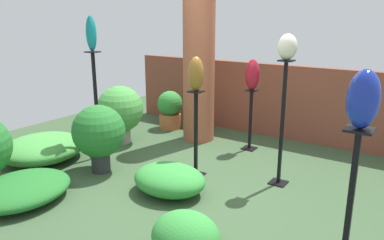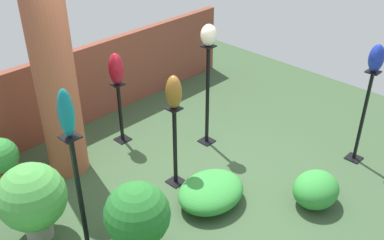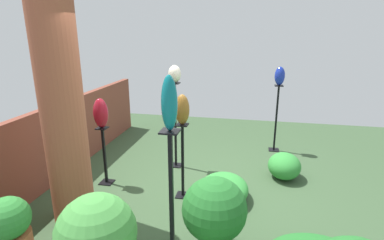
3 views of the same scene
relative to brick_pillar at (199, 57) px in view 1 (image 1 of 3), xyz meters
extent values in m
plane|color=#385133|center=(0.97, -1.48, -1.36)|extent=(8.00, 8.00, 0.00)
cube|color=brown|center=(0.97, 0.86, -0.75)|extent=(5.60, 0.12, 1.21)
cylinder|color=#9E5138|center=(0.00, 0.00, 0.00)|extent=(0.50, 0.50, 2.72)
cube|color=black|center=(1.75, -0.90, -1.35)|extent=(0.20, 0.20, 0.01)
cube|color=black|center=(1.75, -0.90, -0.61)|extent=(0.04, 0.04, 1.50)
cube|color=black|center=(1.75, -0.90, 0.13)|extent=(0.16, 0.16, 0.02)
cube|color=black|center=(-0.73, -1.51, -1.35)|extent=(0.20, 0.20, 0.01)
cube|color=black|center=(-0.73, -1.51, -0.60)|extent=(0.04, 0.04, 1.52)
cube|color=black|center=(-0.73, -1.51, 0.15)|extent=(0.16, 0.16, 0.02)
cube|color=black|center=(0.77, -1.26, -1.35)|extent=(0.20, 0.20, 0.01)
cube|color=black|center=(0.77, -1.26, -0.81)|extent=(0.04, 0.04, 1.10)
cube|color=black|center=(0.77, -1.26, -0.27)|extent=(0.16, 0.16, 0.02)
cube|color=black|center=(2.86, -2.66, -0.69)|extent=(0.04, 0.04, 1.33)
cube|color=black|center=(2.86, -2.66, -0.04)|extent=(0.16, 0.16, 0.02)
cube|color=black|center=(0.92, 0.02, -1.35)|extent=(0.20, 0.20, 0.01)
cube|color=black|center=(0.92, 0.02, -0.90)|extent=(0.04, 0.04, 0.92)
cube|color=black|center=(0.92, 0.02, -0.44)|extent=(0.16, 0.16, 0.01)
ellipsoid|color=beige|center=(1.75, -0.90, 0.28)|extent=(0.21, 0.21, 0.29)
ellipsoid|color=#0F727A|center=(-0.73, -1.51, 0.39)|extent=(0.14, 0.14, 0.47)
ellipsoid|color=brown|center=(0.77, -1.26, -0.05)|extent=(0.18, 0.20, 0.41)
ellipsoid|color=#192D9E|center=(2.86, -2.66, 0.15)|extent=(0.19, 0.19, 0.35)
ellipsoid|color=maroon|center=(0.92, 0.02, -0.21)|extent=(0.20, 0.22, 0.45)
cylinder|color=gray|center=(-0.93, -0.85, -1.24)|extent=(0.29, 0.29, 0.24)
sphere|color=#479942|center=(-0.93, -0.85, -0.80)|extent=(0.74, 0.74, 0.74)
cylinder|color=#B25B38|center=(-0.77, 0.24, -1.23)|extent=(0.40, 0.40, 0.27)
sphere|color=#338C38|center=(-0.77, 0.24, -0.90)|extent=(0.45, 0.45, 0.45)
cylinder|color=#2D2D33|center=(-0.33, -1.85, -1.23)|extent=(0.24, 0.24, 0.26)
sphere|color=#236B28|center=(-0.33, -1.85, -0.81)|extent=(0.68, 0.68, 0.68)
ellipsoid|color=#338C38|center=(0.80, -1.84, -1.19)|extent=(0.87, 0.70, 0.33)
ellipsoid|color=#479942|center=(-1.31, -2.02, -1.19)|extent=(1.08, 1.18, 0.35)
ellipsoid|color=#236B28|center=(-0.44, -2.91, -1.23)|extent=(0.93, 1.10, 0.26)
ellipsoid|color=#338C38|center=(1.66, -2.75, -1.15)|extent=(0.60, 0.52, 0.42)
camera|label=1|loc=(3.22, -4.97, 0.61)|focal=35.00mm
camera|label=2|loc=(-2.36, -4.59, 2.30)|focal=42.00mm
camera|label=3|loc=(-3.02, -2.16, 0.95)|focal=28.00mm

